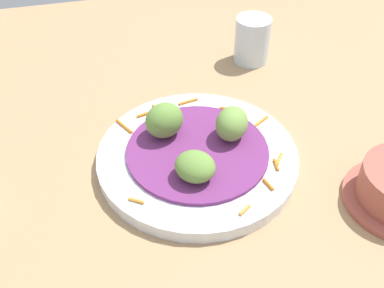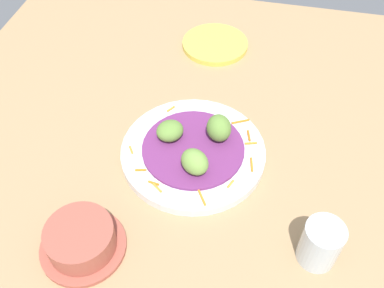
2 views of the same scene
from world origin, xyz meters
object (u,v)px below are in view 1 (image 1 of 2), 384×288
Objects in this scene: guac_scoop_left at (232,124)px; guac_scoop_center at (164,120)px; main_plate at (197,156)px; guac_scoop_right at (195,166)px; water_glass at (252,40)px.

guac_scoop_center is (2.66, 8.53, 0.17)cm from guac_scoop_left.
guac_scoop_right is (-4.93, 1.54, 3.14)cm from main_plate.
water_glass is at bearing -26.50° from guac_scoop_left.
guac_scoop_center is 0.67× the size of water_glass.
main_plate is at bearing 145.14° from water_glass.
water_glass is at bearing -32.12° from guac_scoop_right.
guac_scoop_center reaches higher than main_plate.
water_glass is at bearing -45.65° from guac_scoop_center.
guac_scoop_left is 0.66× the size of water_glass.
guac_scoop_left is 8.95cm from guac_scoop_right.
guac_scoop_center is at bearing 42.67° from main_plate.
water_glass is (27.52, -17.27, -0.11)cm from guac_scoop_right.
guac_scoop_center reaches higher than guac_scoop_left.
water_glass reaches higher than guac_scoop_right.
main_plate is 5.22× the size of guac_scoop_right.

